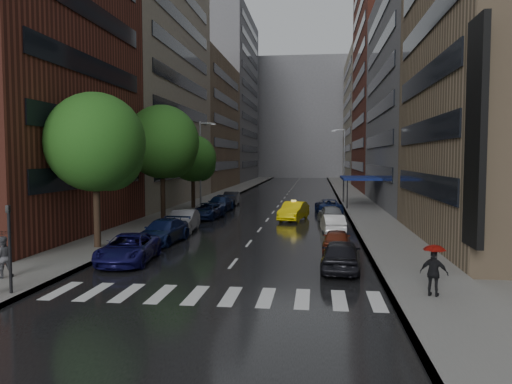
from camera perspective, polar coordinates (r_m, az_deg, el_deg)
ground at (r=22.00m, az=-4.37°, el=-10.33°), size 220.00×220.00×0.00m
road at (r=71.23m, az=3.49°, el=-0.38°), size 14.00×140.00×0.01m
sidewalk_left at (r=72.31m, az=-3.64°, el=-0.26°), size 4.00×140.00×0.15m
sidewalk_right at (r=71.26m, az=10.74°, el=-0.39°), size 4.00×140.00×0.15m
crosswalk at (r=20.06m, az=-4.93°, el=-11.72°), size 13.15×2.80×0.01m
buildings_left at (r=82.64m, az=-6.73°, el=11.30°), size 8.00×108.00×38.00m
buildings_right at (r=78.93m, az=14.98°, el=10.85°), size 8.05×109.10×36.00m
building_far at (r=139.36m, az=5.20°, el=8.33°), size 40.00×14.00×32.00m
tree_near at (r=30.61m, az=-17.88°, el=5.42°), size 5.78×5.78×9.21m
tree_mid at (r=42.53m, az=-10.66°, el=5.64°), size 6.15×6.15×9.80m
tree_far at (r=52.52m, az=-7.22°, el=3.83°), size 4.88×4.88×7.77m
taxi at (r=43.16m, az=4.32°, el=-2.18°), size 2.66×5.10×1.60m
parked_cars_left at (r=39.98m, az=-7.04°, el=-2.77°), size 2.86×36.31×1.60m
parked_cars_right at (r=37.42m, az=8.70°, el=-3.28°), size 2.80×29.72×1.55m
ped_black_umbrella at (r=24.69m, az=-27.02°, el=-5.92°), size 1.12×1.12×2.09m
ped_red_umbrella at (r=20.30m, az=19.69°, el=-7.94°), size 1.13×0.82×2.01m
traffic_light at (r=21.62m, az=-26.35°, el=-4.96°), size 0.18×0.15×3.45m
street_lamp_left at (r=52.27m, az=-6.29°, el=3.37°), size 1.74×0.22×9.00m
street_lamp_right at (r=66.00m, az=9.97°, el=3.46°), size 1.74×0.22×9.00m
awning at (r=56.15m, az=11.78°, el=1.56°), size 4.00×8.00×3.12m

